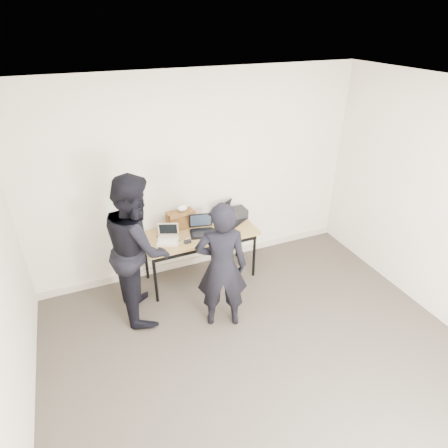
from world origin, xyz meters
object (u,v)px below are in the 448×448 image
leather_satchel (181,219)px  person_observer (138,248)px  laptop_beige (168,238)px  person_typist (222,267)px  laptop_right (229,217)px  equipment_box (237,213)px  laptop_center (202,229)px  desk (200,237)px

leather_satchel → person_observer: size_ratio=0.21×
laptop_beige → person_typist: bearing=-45.9°
laptop_right → equipment_box: 0.14m
laptop_center → person_observer: bearing=-147.2°
desk → laptop_right: size_ratio=3.14×
leather_satchel → equipment_box: bearing=-9.3°
laptop_center → equipment_box: 0.63m
laptop_center → leather_satchel: leather_satchel is taller
laptop_right → leather_satchel: size_ratio=1.27×
laptop_beige → laptop_center: (0.47, 0.04, 0.01)m
leather_satchel → equipment_box: 0.81m
laptop_center → person_observer: (-0.89, -0.33, 0.12)m
desk → equipment_box: bearing=16.3°
desk → leather_satchel: (-0.18, 0.23, 0.19)m
laptop_beige → person_observer: person_observer is taller
equipment_box → person_observer: 1.58m
laptop_beige → equipment_box: bearing=32.6°
desk → person_observer: 0.95m
desk → laptop_beige: 0.45m
laptop_right → equipment_box: (0.14, 0.03, 0.01)m
desk → leather_satchel: leather_satchel is taller
equipment_box → desk: bearing=-163.1°
laptop_right → desk: bearing=165.1°
desk → person_typist: size_ratio=0.95×
equipment_box → person_observer: person_observer is taller
laptop_center → laptop_right: bearing=31.4°
person_typist → laptop_center: bearing=-76.5°
leather_satchel → person_observer: person_observer is taller
desk → laptop_right: bearing=17.6°
person_typist → leather_satchel: bearing=-64.7°
person_observer → laptop_right: bearing=-66.1°
equipment_box → laptop_right: bearing=-167.9°
laptop_right → person_typist: bearing=-150.3°
person_typist → person_observer: size_ratio=0.88×
person_typist → person_observer: (-0.80, 0.58, 0.11)m
equipment_box → person_observer: (-1.48, -0.52, 0.11)m
equipment_box → leather_satchel: bearing=177.5°
leather_satchel → person_typist: person_typist is taller
laptop_right → equipment_box: laptop_right is taller
laptop_center → laptop_beige: bearing=-162.9°
desk → person_observer: (-0.86, -0.33, 0.24)m
laptop_beige → leather_satchel: 0.37m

